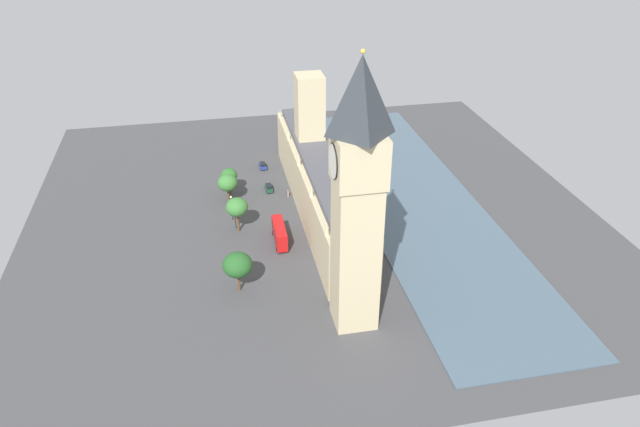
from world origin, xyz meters
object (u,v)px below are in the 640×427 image
object	(u,v)px
double_decker_bus_kerbside	(280,233)
plane_tree_leading	(229,175)
parliament_building	(319,179)
clock_tower	(358,197)
street_lamp_slot_10	(232,203)
plane_tree_near_tower	(238,265)
car_blue_corner	(263,165)
street_lamp_by_river_gate	(235,214)
pedestrian_under_trees	(288,194)
plane_tree_far_end	(237,207)
pedestrian_trailing	(288,193)
car_dark_green_midblock	(269,187)
plane_tree_opposite_hall	(228,183)

from	to	relation	value
double_decker_bus_kerbside	plane_tree_leading	xyz separation A→B (m)	(9.84, -26.97, 2.97)
parliament_building	clock_tower	distance (m)	48.84
parliament_building	street_lamp_slot_10	world-z (taller)	parliament_building
parliament_building	plane_tree_near_tower	bearing A→B (deg)	53.14
car_blue_corner	street_lamp_by_river_gate	xyz separation A→B (m)	(10.49, 32.83, 3.28)
parliament_building	pedestrian_under_trees	size ratio (longest dim) A/B	43.38
double_decker_bus_kerbside	plane_tree_far_end	size ratio (longest dim) A/B	1.17
clock_tower	plane_tree_leading	world-z (taller)	clock_tower
pedestrian_under_trees	parliament_building	bearing A→B (deg)	12.82
car_blue_corner	street_lamp_by_river_gate	distance (m)	34.62
pedestrian_trailing	clock_tower	bearing A→B (deg)	-52.84
clock_tower	street_lamp_slot_10	world-z (taller)	clock_tower
pedestrian_trailing	double_decker_bus_kerbside	bearing A→B (deg)	-71.34
clock_tower	street_lamp_slot_10	xyz separation A→B (m)	(20.51, -43.49, -22.92)
car_blue_corner	double_decker_bus_kerbside	xyz separation A→B (m)	(0.73, 41.38, 1.75)
car_dark_green_midblock	pedestrian_under_trees	size ratio (longest dim) A/B	2.81
car_dark_green_midblock	plane_tree_opposite_hall	distance (m)	13.27
car_dark_green_midblock	plane_tree_near_tower	bearing A→B (deg)	-105.95
clock_tower	plane_tree_leading	bearing A→B (deg)	-70.72
car_blue_corner	plane_tree_far_end	bearing A→B (deg)	-108.14
clock_tower	plane_tree_near_tower	xyz separation A→B (m)	(21.26, -13.89, -21.18)
plane_tree_opposite_hall	plane_tree_far_end	world-z (taller)	plane_tree_far_end
clock_tower	plane_tree_opposite_hall	world-z (taller)	clock_tower
clock_tower	plane_tree_near_tower	size ratio (longest dim) A/B	5.86
plane_tree_far_end	street_lamp_by_river_gate	world-z (taller)	plane_tree_far_end
pedestrian_trailing	plane_tree_leading	bearing A→B (deg)	-163.15
clock_tower	double_decker_bus_kerbside	world-z (taller)	clock_tower
clock_tower	plane_tree_far_end	world-z (taller)	clock_tower
double_decker_bus_kerbside	plane_tree_opposite_hall	world-z (taller)	plane_tree_opposite_hall
car_blue_corner	plane_tree_leading	xyz separation A→B (m)	(10.57, 14.42, 4.71)
pedestrian_under_trees	street_lamp_by_river_gate	size ratio (longest dim) A/B	0.29
clock_tower	plane_tree_far_end	distance (m)	47.34
street_lamp_slot_10	pedestrian_trailing	bearing A→B (deg)	-147.52
plane_tree_opposite_hall	double_decker_bus_kerbside	bearing A→B (deg)	115.52
plane_tree_far_end	street_lamp_by_river_gate	xyz separation A→B (m)	(0.56, -1.40, -2.53)
plane_tree_opposite_hall	pedestrian_trailing	bearing A→B (deg)	-177.21
pedestrian_under_trees	pedestrian_trailing	distance (m)	0.47
plane_tree_leading	plane_tree_opposite_hall	bearing A→B (deg)	81.80
pedestrian_under_trees	pedestrian_trailing	xyz separation A→B (m)	(0.06, -0.47, -0.03)
pedestrian_under_trees	plane_tree_far_end	world-z (taller)	plane_tree_far_end
car_blue_corner	pedestrian_under_trees	bearing A→B (deg)	-78.00
double_decker_bus_kerbside	plane_tree_leading	bearing A→B (deg)	-69.55
car_dark_green_midblock	double_decker_bus_kerbside	bearing A→B (deg)	-92.51
car_dark_green_midblock	double_decker_bus_kerbside	distance (m)	26.99
double_decker_bus_kerbside	plane_tree_far_end	bearing A→B (deg)	-37.44
car_blue_corner	pedestrian_trailing	xyz separation A→B (m)	(-4.66, 18.52, -0.15)
car_blue_corner	plane_tree_leading	distance (m)	18.49
plane_tree_near_tower	plane_tree_far_end	world-z (taller)	plane_tree_near_tower
car_blue_corner	plane_tree_near_tower	bearing A→B (deg)	-103.35
pedestrian_trailing	plane_tree_near_tower	distance (m)	43.18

